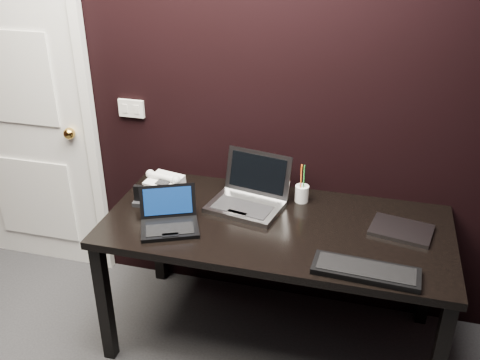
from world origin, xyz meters
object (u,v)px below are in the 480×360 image
(door, at_px, (20,111))
(desk, at_px, (276,237))
(mobile_phone, at_px, (139,198))
(closed_laptop, at_px, (401,230))
(netbook, at_px, (169,220))
(desk_phone, at_px, (164,182))
(pen_cup, at_px, (302,193))
(ext_keyboard, at_px, (366,271))
(silver_laptop, at_px, (248,197))

(door, height_order, desk, door)
(desk, bearing_deg, mobile_phone, 179.92)
(closed_laptop, bearing_deg, desk, -172.43)
(netbook, bearing_deg, desk_phone, 115.41)
(netbook, relative_size, pen_cup, 1.65)
(ext_keyboard, bearing_deg, closed_laptop, 68.69)
(ext_keyboard, relative_size, mobile_phone, 4.28)
(door, relative_size, desk_phone, 9.53)
(closed_laptop, bearing_deg, ext_keyboard, -111.31)
(desk_phone, bearing_deg, mobile_phone, -106.74)
(closed_laptop, distance_m, mobile_phone, 1.33)
(silver_laptop, bearing_deg, netbook, -136.58)
(door, distance_m, pen_cup, 1.76)
(desk_phone, xyz_separation_m, mobile_phone, (-0.06, -0.20, 0.00))
(closed_laptop, bearing_deg, silver_laptop, 175.56)
(ext_keyboard, relative_size, pen_cup, 2.16)
(ext_keyboard, bearing_deg, netbook, 171.83)
(ext_keyboard, bearing_deg, pen_cup, 123.28)
(netbook, distance_m, mobile_phone, 0.29)
(door, relative_size, pen_cup, 10.08)
(desk_phone, xyz_separation_m, pen_cup, (0.75, 0.05, 0.01))
(pen_cup, bearing_deg, ext_keyboard, -56.72)
(closed_laptop, height_order, mobile_phone, mobile_phone)
(netbook, distance_m, ext_keyboard, 0.95)
(desk, bearing_deg, closed_laptop, 7.57)
(door, relative_size, desk, 1.26)
(desk, distance_m, pen_cup, 0.30)
(netbook, height_order, desk_phone, netbook)
(netbook, bearing_deg, door, 154.91)
(silver_laptop, distance_m, mobile_phone, 0.57)
(mobile_phone, bearing_deg, closed_laptop, 3.38)
(netbook, relative_size, desk_phone, 1.56)
(desk_phone, relative_size, pen_cup, 1.06)
(mobile_phone, bearing_deg, door, 157.85)
(mobile_phone, xyz_separation_m, pen_cup, (0.81, 0.25, 0.01))
(silver_laptop, bearing_deg, mobile_phone, -165.99)
(netbook, distance_m, closed_laptop, 1.12)
(door, height_order, mobile_phone, door)
(silver_laptop, bearing_deg, pen_cup, 23.65)
(desk_phone, bearing_deg, netbook, -64.59)
(mobile_phone, bearing_deg, desk, -0.08)
(door, bearing_deg, netbook, -25.09)
(closed_laptop, bearing_deg, pen_cup, 161.18)
(door, bearing_deg, silver_laptop, -9.11)
(closed_laptop, distance_m, pen_cup, 0.54)
(closed_laptop, bearing_deg, desk_phone, 174.56)
(ext_keyboard, distance_m, mobile_phone, 1.22)
(closed_laptop, relative_size, pen_cup, 1.50)
(ext_keyboard, height_order, desk_phone, desk_phone)
(door, bearing_deg, mobile_phone, -22.15)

